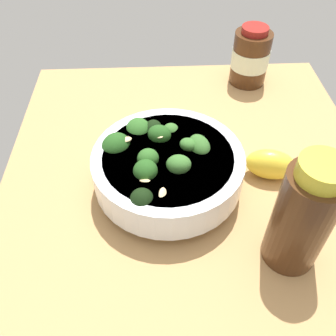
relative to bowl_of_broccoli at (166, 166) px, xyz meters
The scene contains 5 objects.
ground_plane 8.82cm from the bowl_of_broccoli, 142.50° to the left, with size 59.60×59.60×3.30cm, color tan.
bowl_of_broccoli is the anchor object (origin of this frame).
lemon_wedge 16.32cm from the bowl_of_broccoli, 94.39° to the left, with size 7.60×4.02×5.08cm, color yellow.
bottle_tall 33.70cm from the bowl_of_broccoli, 147.34° to the left, with size 7.47×7.47×11.77cm.
bottle_short 20.39cm from the bowl_of_broccoli, 50.47° to the left, with size 6.92×6.92×16.94cm.
Camera 1 is at (42.73, -5.51, 42.86)cm, focal length 39.23 mm.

